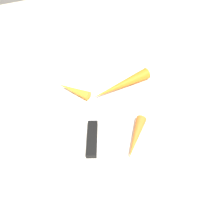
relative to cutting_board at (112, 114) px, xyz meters
name	(u,v)px	position (x,y,z in m)	size (l,w,h in m)	color
ground_plane	(112,115)	(0.00, 0.00, -0.01)	(1.40, 1.40, 0.00)	#C6B793
cutting_board	(112,114)	(0.00, 0.00, 0.00)	(0.36, 0.26, 0.01)	silver
knife	(92,134)	(-0.07, -0.04, 0.01)	(0.10, 0.19, 0.01)	#B7B7BC
carrot_longest	(121,85)	(0.05, 0.06, 0.02)	(0.03, 0.03, 0.17)	orange
carrot_shortest	(74,90)	(-0.07, 0.10, 0.02)	(0.02, 0.02, 0.09)	orange
carrot_medium	(136,138)	(0.01, -0.10, 0.02)	(0.02, 0.02, 0.11)	orange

